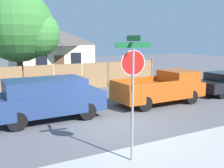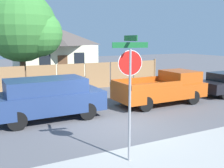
{
  "view_description": "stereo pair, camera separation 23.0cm",
  "coord_description": "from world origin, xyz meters",
  "views": [
    {
      "loc": [
        -5.1,
        -8.77,
        3.45
      ],
      "look_at": [
        -0.03,
        0.68,
        1.6
      ],
      "focal_mm": 42.0,
      "sensor_mm": 36.0,
      "label": 1
    },
    {
      "loc": [
        -4.89,
        -8.87,
        3.45
      ],
      "look_at": [
        -0.03,
        0.68,
        1.6
      ],
      "focal_mm": 42.0,
      "sensor_mm": 36.0,
      "label": 2
    }
  ],
  "objects": [
    {
      "name": "wooden_fence",
      "position": [
        1.57,
        7.99,
        0.9
      ],
      "size": [
        11.92,
        0.12,
        1.9
      ],
      "color": "#997047",
      "rests_on": "ground"
    },
    {
      "name": "stop_sign",
      "position": [
        -1.26,
        -2.82,
        2.42
      ],
      "size": [
        1.01,
        0.91,
        3.54
      ],
      "rotation": [
        0.0,
        0.0,
        -0.17
      ],
      "color": "gray",
      "rests_on": "ground"
    },
    {
      "name": "oak_tree",
      "position": [
        -2.02,
        9.58,
        4.17
      ],
      "size": [
        4.97,
        4.73,
        6.65
      ],
      "color": "brown",
      "rests_on": "ground"
    },
    {
      "name": "ground_plane",
      "position": [
        0.0,
        0.0,
        0.0
      ],
      "size": [
        80.0,
        80.0,
        0.0
      ],
      "primitive_type": "plane",
      "color": "#56565B"
    },
    {
      "name": "sidewalk_strip",
      "position": [
        0.0,
        -3.6,
        0.0
      ],
      "size": [
        36.0,
        3.2,
        0.01
      ],
      "color": "#A3A39E",
      "rests_on": "ground"
    },
    {
      "name": "house",
      "position": [
        1.86,
        17.71,
        2.46
      ],
      "size": [
        7.64,
        7.46,
        4.75
      ],
      "color": "beige",
      "rests_on": "ground"
    },
    {
      "name": "red_suv",
      "position": [
        -2.36,
        2.18,
        0.98
      ],
      "size": [
        4.69,
        2.01,
        1.79
      ],
      "rotation": [
        0.0,
        0.0,
        0.01
      ],
      "color": "navy",
      "rests_on": "ground"
    },
    {
      "name": "orange_pickup",
      "position": [
        3.83,
        2.18,
        0.84
      ],
      "size": [
        4.95,
        2.08,
        1.73
      ],
      "rotation": [
        0.0,
        0.0,
        0.01
      ],
      "color": "#B74C14",
      "rests_on": "ground"
    }
  ]
}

